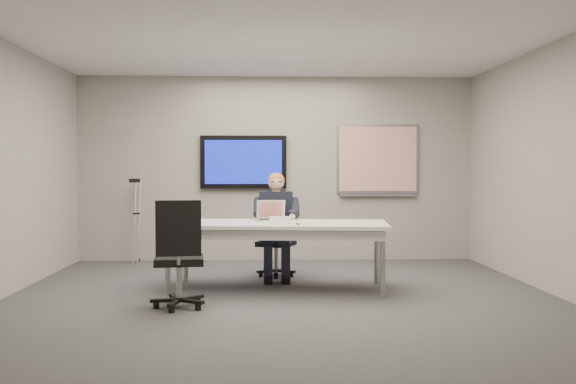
{
  "coord_description": "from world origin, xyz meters",
  "views": [
    {
      "loc": [
        -0.21,
        -6.78,
        1.38
      ],
      "look_at": [
        0.09,
        0.79,
        1.12
      ],
      "focal_mm": 40.0,
      "sensor_mm": 36.0,
      "label": 1
    }
  ],
  "objects_px": {
    "office_chair_far": "(277,252)",
    "seated_person": "(276,236)",
    "laptop": "(271,216)",
    "office_chair_near": "(179,275)",
    "conference_table": "(277,230)"
  },
  "relations": [
    {
      "from": "conference_table",
      "to": "seated_person",
      "type": "bearing_deg",
      "value": 95.62
    },
    {
      "from": "office_chair_near",
      "to": "seated_person",
      "type": "relative_size",
      "value": 0.81
    },
    {
      "from": "seated_person",
      "to": "office_chair_near",
      "type": "bearing_deg",
      "value": -114.33
    },
    {
      "from": "office_chair_far",
      "to": "laptop",
      "type": "bearing_deg",
      "value": -77.28
    },
    {
      "from": "conference_table",
      "to": "office_chair_near",
      "type": "bearing_deg",
      "value": -128.82
    },
    {
      "from": "office_chair_far",
      "to": "office_chair_near",
      "type": "relative_size",
      "value": 0.9
    },
    {
      "from": "conference_table",
      "to": "laptop",
      "type": "relative_size",
      "value": 7.34
    },
    {
      "from": "office_chair_far",
      "to": "seated_person",
      "type": "distance_m",
      "value": 0.34
    },
    {
      "from": "office_chair_far",
      "to": "conference_table",
      "type": "bearing_deg",
      "value": -70.98
    },
    {
      "from": "office_chair_far",
      "to": "laptop",
      "type": "distance_m",
      "value": 0.86
    },
    {
      "from": "office_chair_far",
      "to": "laptop",
      "type": "height_order",
      "value": "laptop"
    },
    {
      "from": "office_chair_far",
      "to": "seated_person",
      "type": "relative_size",
      "value": 0.73
    },
    {
      "from": "seated_person",
      "to": "office_chair_far",
      "type": "bearing_deg",
      "value": 92.55
    },
    {
      "from": "office_chair_far",
      "to": "laptop",
      "type": "relative_size",
      "value": 2.76
    },
    {
      "from": "seated_person",
      "to": "laptop",
      "type": "relative_size",
      "value": 3.77
    }
  ]
}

